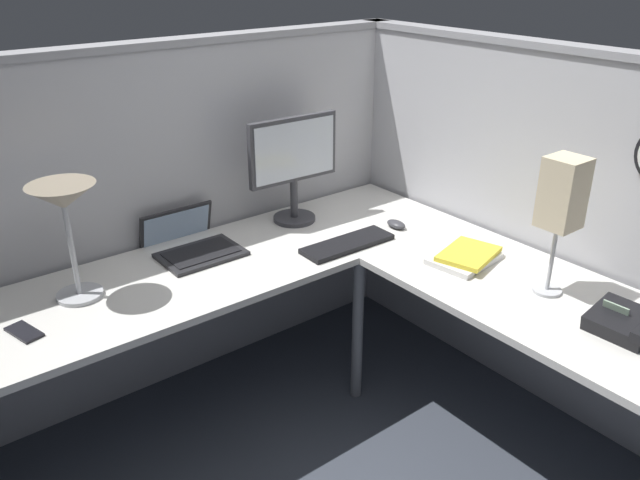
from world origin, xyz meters
name	(u,v)px	position (x,y,z in m)	size (l,w,h in m)	color
ground_plane	(352,426)	(0.00, 0.00, 0.00)	(6.80, 6.80, 0.00)	#383D47
cubicle_wall_back	(170,220)	(-0.36, 0.87, 0.79)	(2.57, 0.12, 1.58)	#B2B2B7
cubicle_wall_right	(547,232)	(0.87, -0.27, 0.79)	(0.12, 2.37, 1.58)	#B2B2B7
desk	(335,319)	(-0.15, -0.05, 0.63)	(2.35, 2.15, 0.73)	silver
monitor	(294,162)	(0.17, 0.64, 1.02)	(0.46, 0.20, 0.50)	#38383D
laptop	(190,243)	(-0.37, 0.66, 0.75)	(0.34, 0.38, 0.22)	#232326
keyboard	(347,244)	(0.18, 0.26, 0.74)	(0.43, 0.14, 0.02)	black
computer_mouse	(396,224)	(0.49, 0.28, 0.75)	(0.06, 0.10, 0.03)	#38383D
desk_lamp_dome	(64,206)	(-0.90, 0.54, 1.09)	(0.24, 0.24, 0.44)	#B7BABF
cell_phone	(24,332)	(-1.14, 0.41, 0.73)	(0.07, 0.14, 0.01)	black
office_phone	(625,324)	(0.46, -0.84, 0.77)	(0.20, 0.21, 0.11)	black
book_stack	(466,257)	(0.47, -0.16, 0.75)	(0.32, 0.26, 0.04)	silver
desk_lamp_paper	(562,197)	(0.51, -0.52, 1.11)	(0.13, 0.13, 0.53)	#B7BABF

